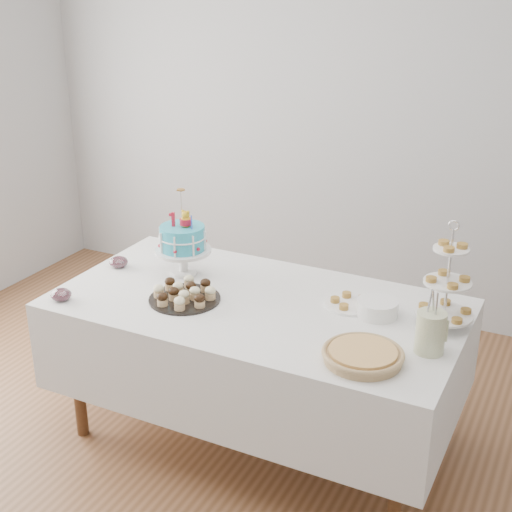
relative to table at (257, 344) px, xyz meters
The scene contains 12 objects.
floor 0.62m from the table, 90.00° to the right, with size 5.00×5.00×0.00m, color brown.
walls 0.86m from the table, 90.00° to the right, with size 5.04×4.04×2.70m.
table is the anchor object (origin of this frame).
birthday_cake 0.61m from the table, 164.74° to the left, with size 0.29×0.29×0.44m.
cupcake_tray 0.43m from the table, 157.12° to the right, with size 0.34×0.34×0.08m.
pie 0.74m from the table, 25.69° to the right, with size 0.33×0.33×0.05m.
tiered_stand 0.96m from the table, 10.55° to the left, with size 0.25×0.25×0.49m.
plate_stack 0.62m from the table, 12.41° to the left, with size 0.19×0.19×0.07m.
pastry_plate 0.50m from the table, 21.42° to the left, with size 0.24×0.24×0.04m.
jam_bowl_a 0.96m from the table, 154.77° to the right, with size 0.10×0.10×0.06m.
jam_bowl_b 0.88m from the table, behind, with size 0.10×0.10×0.06m.
utensil_pitcher 0.91m from the table, ahead, with size 0.13×0.12×0.27m.
Camera 1 is at (1.35, -2.41, 2.24)m, focal length 50.00 mm.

